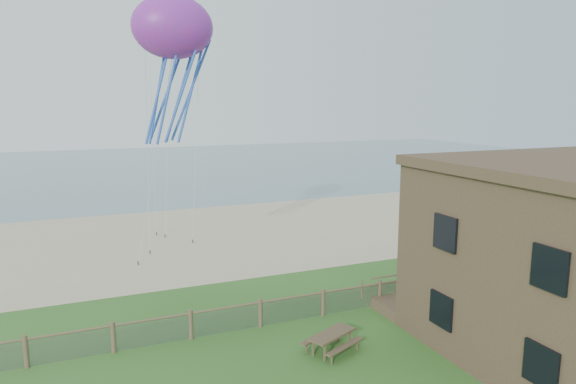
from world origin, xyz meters
The scene contains 6 objects.
sand_beach centered at (0.00, 22.00, 0.00)m, with size 72.00×20.00×0.02m, color tan.
ocean centered at (0.00, 66.00, 0.00)m, with size 160.00×68.00×0.02m, color slate.
chainlink_fence centered at (0.00, 6.00, 0.55)m, with size 36.20×0.20×1.25m, color brown, non-canonical shape.
motel_deck centered at (13.00, 5.00, 0.25)m, with size 15.00×2.00×0.50m, color brown.
picnic_table centered at (1.79, 2.83, 0.43)m, with size 2.03×1.53×0.86m, color brown, non-canonical shape.
octopus_kite centered at (-1.82, 13.85, 11.29)m, with size 3.86×2.72×7.94m, color #FB2755, non-canonical shape.
Camera 1 is at (-6.94, -13.59, 9.49)m, focal length 32.00 mm.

